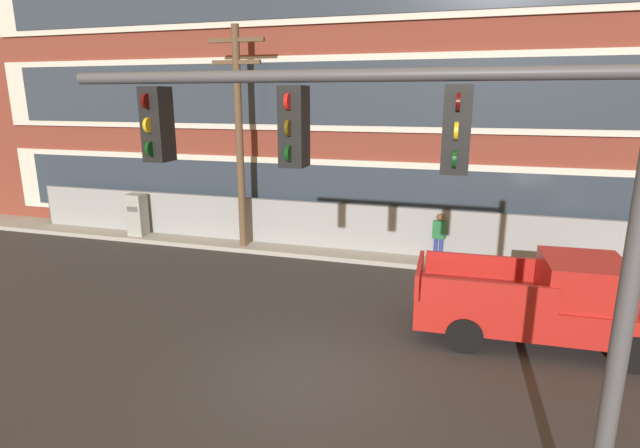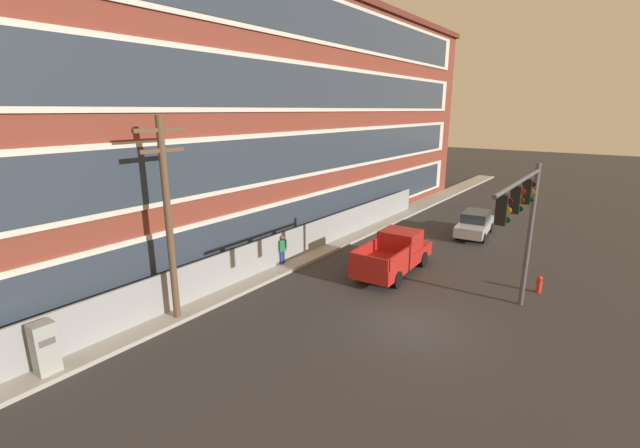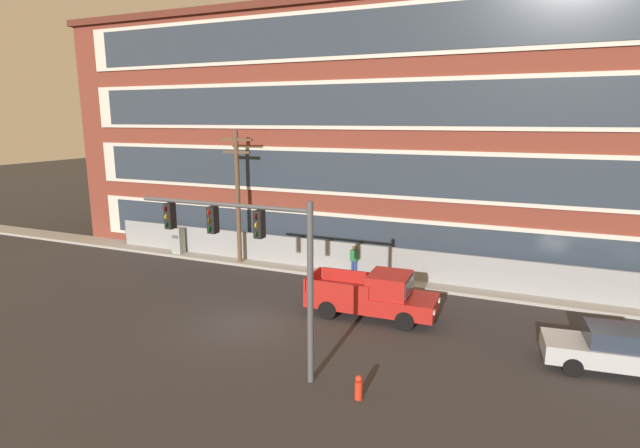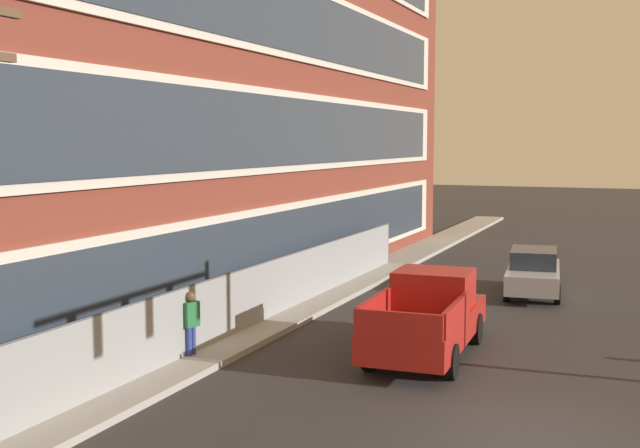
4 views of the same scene
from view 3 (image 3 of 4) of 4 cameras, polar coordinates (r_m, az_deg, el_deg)
ground_plane at (r=21.33m, az=-8.82°, el=-11.38°), size 160.00×160.00×0.00m
sidewalk_building_side at (r=28.01m, az=-0.04°, el=-5.32°), size 80.00×1.79×0.16m
brick_mill_building at (r=31.37m, az=13.22°, el=9.75°), size 46.63×11.38×14.70m
chain_link_fence at (r=27.28m, az=3.51°, el=-3.96°), size 32.00×0.06×1.82m
traffic_signal_mast at (r=16.36m, az=-7.90°, el=-2.35°), size 6.51×0.43×5.94m
pickup_truck_red at (r=21.73m, az=6.23°, el=-8.16°), size 5.65×2.27×2.01m
sedan_silver at (r=19.98m, az=30.90°, el=-12.20°), size 4.72×2.19×1.56m
utility_pole_near_corner at (r=28.92m, az=-9.38°, el=3.56°), size 2.05×0.26×7.75m
electrical_cabinet at (r=32.32m, az=-15.89°, el=-1.94°), size 0.64×0.57×1.79m
pedestrian_near_cabinet at (r=27.12m, az=3.93°, el=-3.97°), size 0.45×0.34×1.69m
fire_hydrant at (r=16.01m, az=4.43°, el=-18.12°), size 0.24×0.24×0.78m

